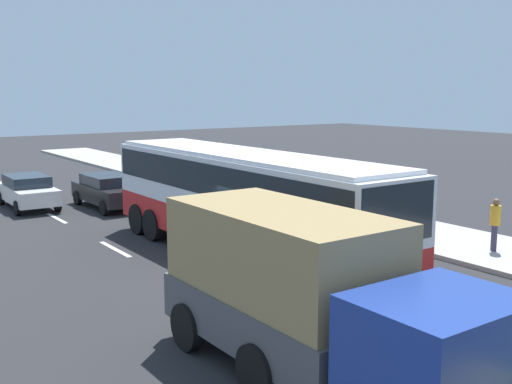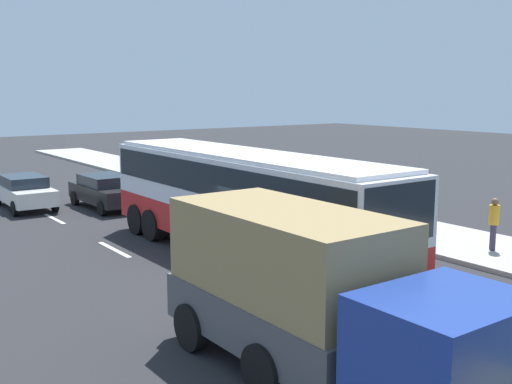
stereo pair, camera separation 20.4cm
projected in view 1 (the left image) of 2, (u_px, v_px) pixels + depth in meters
The scene contains 8 objects.
ground_plane at pixel (244, 280), 16.85m from camera, with size 120.00×120.00×0.00m, color #28282B.
sidewalk_curb at pixel (435, 238), 21.45m from camera, with size 80.00×4.00×0.15m, color #A8A399.
lane_centreline at pixel (208, 298), 15.39m from camera, with size 40.28×0.16×0.01m.
coach_bus at pixel (243, 193), 18.67m from camera, with size 12.44×2.78×3.33m.
cargo_truck at pixel (309, 295), 10.81m from camera, with size 7.04×2.53×2.99m.
car_white_minivan at pixel (28, 191), 27.22m from camera, with size 4.34×1.91×1.45m.
car_black_sedan at pixel (108, 190), 27.28m from camera, with size 4.41×1.98×1.47m.
pedestrian_near_curb at pixel (495, 221), 19.28m from camera, with size 0.32×0.32×1.67m.
Camera 1 is at (13.44, -9.12, 5.13)m, focal length 43.11 mm.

